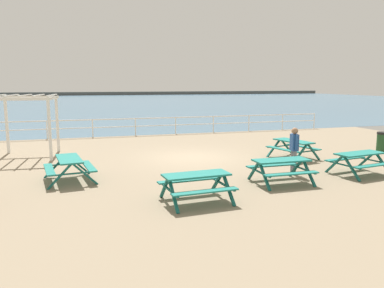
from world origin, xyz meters
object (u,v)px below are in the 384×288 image
Objects in this scene: picnic_table_mid_centre at (281,165)px; litter_bin at (383,142)px; picnic_table_near_left at (69,164)px; picnic_table_far_right at (196,181)px; lattice_pergola at (26,111)px; visitor at (294,148)px; picnic_table_far_left at (359,158)px; picnic_table_near_right at (293,145)px.

picnic_table_mid_centre is 1.91× the size of litter_bin.
picnic_table_far_right is at bearing -142.22° from picnic_table_near_left.
lattice_pergola reaches higher than picnic_table_near_left.
litter_bin reaches higher than picnic_table_far_right.
picnic_table_far_right is 9.81m from lattice_pergola.
visitor is (1.04, 0.94, 0.36)m from picnic_table_mid_centre.
litter_bin is (4.14, 3.28, -0.10)m from picnic_table_far_left.
picnic_table_near_left is 6.89m from picnic_table_mid_centre.
visitor reaches higher than picnic_table_near_right.
lattice_pergola is at bearing 166.74° from litter_bin.
picnic_table_near_left is 1.04× the size of picnic_table_far_right.
picnic_table_near_right and picnic_table_far_left have the same top height.
litter_bin is at bearing -92.10° from picnic_table_near_left.
lattice_pergola is (-8.29, 7.21, 1.41)m from picnic_table_mid_centre.
picnic_table_near_left and picnic_table_far_left have the same top height.
picnic_table_far_left is 0.72× the size of lattice_pergola.
picnic_table_near_right is 1.26× the size of visitor.
visitor is (7.55, -1.31, 0.36)m from picnic_table_near_left.
picnic_table_far_left is at bearing 4.73° from picnic_table_mid_centre.
picnic_table_mid_centre is 8.17m from litter_bin.
lattice_pergola is (-11.52, 6.97, 1.41)m from picnic_table_far_left.
visitor is at bearing 42.73° from picnic_table_mid_centre.
picnic_table_far_left is 6.56m from picnic_table_far_right.
lattice_pergola is (-1.78, 4.96, 1.41)m from picnic_table_near_left.
picnic_table_near_right is 2.21× the size of litter_bin.
picnic_table_far_right is 1.14× the size of visitor.
picnic_table_near_right is at bearing 92.67° from picnic_table_far_left.
picnic_table_mid_centre is 3.24m from picnic_table_far_left.
visitor is (4.23, 2.00, 0.36)m from picnic_table_far_right.
picnic_table_near_left is 1.09× the size of picnic_table_mid_centre.
picnic_table_near_left is 5.46m from lattice_pergola.
picnic_table_far_left is at bearing -109.00° from picnic_table_near_left.
picnic_table_mid_centre is 0.91× the size of picnic_table_far_left.
picnic_table_far_left and picnic_table_far_right have the same top height.
picnic_table_near_right is 7.34m from picnic_table_far_right.
picnic_table_mid_centre is 3.36m from picnic_table_far_right.
picnic_table_far_right is 0.69× the size of lattice_pergola.
picnic_table_mid_centre is at bearing 175.67° from picnic_table_far_left.
picnic_table_far_right is 2.00× the size of litter_bin.
lattice_pergola reaches higher than picnic_table_mid_centre.
picnic_table_far_left is at bearing -5.98° from visitor.
lattice_pergola is at bearing 157.94° from visitor.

